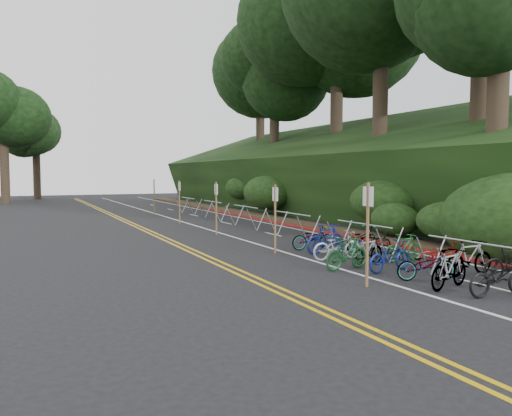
{
  "coord_description": "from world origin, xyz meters",
  "views": [
    {
      "loc": [
        -7.74,
        -10.98,
        2.91
      ],
      "look_at": [
        2.11,
        9.8,
        1.3
      ],
      "focal_mm": 35.0,
      "sensor_mm": 36.0,
      "label": 1
    }
  ],
  "objects": [
    {
      "name": "ground",
      "position": [
        0.0,
        0.0,
        0.0
      ],
      "size": [
        120.0,
        120.0,
        0.0
      ],
      "primitive_type": "plane",
      "color": "black",
      "rests_on": "ground"
    },
    {
      "name": "road_markings",
      "position": [
        0.63,
        10.1,
        0.0
      ],
      "size": [
        7.47,
        80.0,
        0.01
      ],
      "color": "gold",
      "rests_on": "ground"
    },
    {
      "name": "red_curb",
      "position": [
        5.7,
        12.0,
        0.05
      ],
      "size": [
        0.25,
        28.0,
        0.1
      ],
      "primitive_type": "cube",
      "color": "maroon",
      "rests_on": "ground"
    },
    {
      "name": "embankment",
      "position": [
        12.96,
        19.04,
        2.57
      ],
      "size": [
        14.3,
        48.14,
        9.11
      ],
      "color": "black",
      "rests_on": "ground"
    },
    {
      "name": "tree_cluster",
      "position": [
        9.76,
        22.03,
        12.28
      ],
      "size": [
        33.19,
        54.66,
        19.72
      ],
      "color": "#2D2319",
      "rests_on": "ground"
    },
    {
      "name": "bike_rack_front",
      "position": [
        2.77,
        -1.99,
        0.86
      ],
      "size": [
        1.13,
        3.29,
        1.15
      ],
      "color": "#979CA5",
      "rests_on": "ground"
    },
    {
      "name": "bike_racks_rest",
      "position": [
        3.0,
        13.0,
        0.85
      ],
      "size": [
        1.14,
        23.0,
        1.17
      ],
      "color": "#979CA5",
      "rests_on": "ground"
    },
    {
      "name": "signpost_near",
      "position": [
        0.22,
        -0.8,
        1.52
      ],
      "size": [
        0.08,
        0.4,
        2.67
      ],
      "color": "brown",
      "rests_on": "ground"
    },
    {
      "name": "signposts_rest",
      "position": [
        0.6,
        14.0,
        1.43
      ],
      "size": [
        0.08,
        18.4,
        2.5
      ],
      "color": "brown",
      "rests_on": "ground"
    },
    {
      "name": "bike_front",
      "position": [
        1.11,
        1.31,
        0.5
      ],
      "size": [
        0.68,
        1.7,
        0.99
      ],
      "primitive_type": "imported",
      "rotation": [
        0.0,
        0.0,
        1.7
      ],
      "color": "#144C1E",
      "rests_on": "ground"
    },
    {
      "name": "bike_valet",
      "position": [
        2.88,
        0.87,
        0.47
      ],
      "size": [
        3.07,
        9.83,
        1.08
      ],
      "color": "black",
      "rests_on": "ground"
    }
  ]
}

